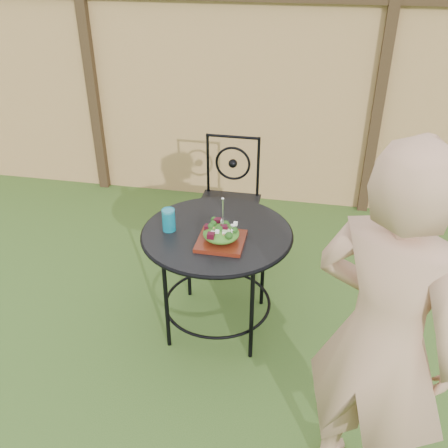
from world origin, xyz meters
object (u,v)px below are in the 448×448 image
salad_plate (221,241)px  diner (381,343)px  patio_chair (229,197)px  patio_table (217,250)px

salad_plate → diner: bearing=-45.4°
patio_chair → diner: 2.10m
patio_table → diner: diner is taller
salad_plate → patio_chair: bearing=98.0°
patio_chair → diner: (0.96, -1.83, 0.37)m
diner → salad_plate: 1.17m
patio_chair → salad_plate: size_ratio=3.52×
patio_table → diner: size_ratio=0.53×
patio_table → diner: bearing=-47.6°
patio_chair → salad_plate: bearing=-82.0°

